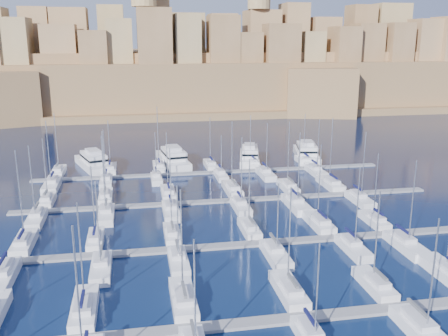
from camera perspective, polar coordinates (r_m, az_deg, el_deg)
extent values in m
plane|color=black|center=(90.84, 1.86, -5.81)|extent=(600.00, 600.00, 0.00)
cube|color=slate|center=(61.15, 8.88, -16.56)|extent=(84.00, 2.00, 0.40)
cube|color=slate|center=(79.92, 3.69, -8.62)|extent=(84.00, 2.00, 0.40)
cube|color=slate|center=(100.01, 0.65, -3.74)|extent=(84.00, 2.00, 0.40)
cube|color=slate|center=(120.77, -1.34, -0.50)|extent=(84.00, 2.00, 0.40)
cube|color=white|center=(63.56, -15.64, -15.32)|extent=(2.90, 9.66, 1.68)
cube|color=silver|center=(62.14, -15.80, -14.80)|extent=(2.03, 4.34, 0.70)
cylinder|color=#9EA0A8|center=(60.87, -16.06, -9.34)|extent=(0.18, 0.18, 12.34)
cube|color=#0F123F|center=(61.22, -15.90, -14.16)|extent=(0.35, 3.86, 0.35)
cube|color=white|center=(63.39, -4.68, -14.86)|extent=(2.90, 9.65, 1.68)
cube|color=silver|center=(61.97, -4.61, -14.33)|extent=(2.03, 4.34, 0.70)
cylinder|color=#9EA0A8|center=(60.52, -4.87, -8.46)|extent=(0.18, 0.18, 13.27)
cube|color=#595B60|center=(61.05, -4.58, -13.69)|extent=(0.35, 3.86, 0.35)
cube|color=white|center=(65.71, 7.40, -13.81)|extent=(2.81, 9.37, 1.67)
cube|color=silver|center=(64.37, 7.70, -13.27)|extent=(1.97, 4.22, 0.70)
cylinder|color=#9EA0A8|center=(63.00, 7.49, -7.79)|extent=(0.18, 0.18, 12.87)
cube|color=#595B60|center=(63.49, 7.86, -12.62)|extent=(0.35, 3.75, 0.35)
cube|color=white|center=(69.50, 16.80, -12.71)|extent=(2.57, 8.58, 1.63)
cube|color=silver|center=(68.31, 17.20, -12.15)|extent=(1.80, 3.86, 0.70)
cylinder|color=#9EA0A8|center=(67.10, 17.05, -7.41)|extent=(0.18, 0.18, 11.85)
cube|color=#595B60|center=(67.51, 17.44, -11.50)|extent=(0.35, 3.43, 0.35)
cube|color=white|center=(75.79, 24.21, -11.00)|extent=(3.20, 10.67, 1.73)
cylinder|color=#9EA0A8|center=(48.38, -16.31, -14.39)|extent=(0.18, 0.18, 14.51)
cylinder|color=#9EA0A8|center=(49.98, -3.36, -14.52)|extent=(0.18, 0.18, 12.06)
cube|color=#595B60|center=(53.84, -3.52, -17.94)|extent=(0.35, 3.49, 0.35)
cube|color=silver|center=(56.76, 9.89, -17.55)|extent=(1.75, 3.75, 0.70)
cylinder|color=#9EA0A8|center=(53.28, 10.60, -13.72)|extent=(0.18, 0.18, 10.59)
cube|color=#0F123F|center=(56.55, 9.79, -16.43)|extent=(0.35, 3.34, 0.35)
cube|color=white|center=(61.11, 21.80, -17.17)|extent=(2.97, 9.89, 1.69)
cube|color=silver|center=(61.22, 21.41, -15.76)|extent=(2.08, 4.45, 0.70)
cylinder|color=#9EA0A8|center=(57.42, 22.75, -11.27)|extent=(0.18, 0.18, 12.64)
cube|color=#595B60|center=(61.08, 21.26, -14.70)|extent=(0.35, 3.96, 0.35)
cube|color=white|center=(84.83, -21.85, -8.04)|extent=(2.83, 9.45, 1.67)
cube|color=silver|center=(83.54, -22.05, -7.53)|extent=(1.98, 4.25, 0.70)
cylinder|color=#9EA0A8|center=(82.71, -22.31, -2.86)|extent=(0.18, 0.18, 14.07)
cube|color=#0F123F|center=(82.74, -22.19, -6.97)|extent=(0.35, 3.78, 0.35)
cube|color=white|center=(82.67, -14.47, -8.03)|extent=(2.46, 8.19, 1.61)
cube|color=silver|center=(81.48, -14.55, -7.50)|extent=(1.72, 3.68, 0.70)
cylinder|color=#9EA0A8|center=(80.84, -14.74, -3.67)|extent=(0.18, 0.18, 11.37)
cube|color=#0F123F|center=(80.72, -14.62, -6.92)|extent=(0.35, 3.27, 0.35)
cube|color=white|center=(82.62, -5.95, -7.64)|extent=(2.50, 8.32, 1.62)
cube|color=silver|center=(81.42, -5.92, -7.10)|extent=(1.75, 3.74, 0.70)
cylinder|color=#9EA0A8|center=(80.83, -6.09, -3.34)|extent=(0.18, 0.18, 11.12)
cube|color=#595B60|center=(80.65, -5.92, -6.52)|extent=(0.35, 3.33, 0.35)
cube|color=white|center=(84.50, 2.91, -7.06)|extent=(2.52, 8.41, 1.62)
cube|color=silver|center=(83.31, 3.06, -6.52)|extent=(1.77, 3.78, 0.70)
cylinder|color=#9EA0A8|center=(82.73, 2.91, -2.80)|extent=(0.18, 0.18, 11.28)
cube|color=#595B60|center=(82.56, 3.14, -5.95)|extent=(0.35, 3.36, 0.35)
cube|color=white|center=(88.60, 10.74, -6.23)|extent=(2.91, 9.70, 1.69)
cube|color=silver|center=(87.34, 11.00, -5.72)|extent=(2.04, 4.37, 0.70)
cylinder|color=#9EA0A8|center=(86.72, 10.86, -1.58)|extent=(0.18, 0.18, 13.00)
cube|color=#0F123F|center=(86.56, 11.15, -5.18)|extent=(0.35, 3.88, 0.35)
cube|color=white|center=(91.95, 16.79, -5.86)|extent=(2.46, 8.19, 1.61)
cube|color=silver|center=(90.88, 17.08, -5.35)|extent=(1.72, 3.69, 0.70)
cylinder|color=#9EA0A8|center=(90.31, 16.98, -1.91)|extent=(0.18, 0.18, 11.36)
cube|color=#0F123F|center=(90.20, 17.25, -4.81)|extent=(0.35, 3.28, 0.35)
cube|color=white|center=(74.23, -24.08, -11.53)|extent=(3.18, 10.62, 1.73)
cube|color=silver|center=(74.66, -24.00, -10.34)|extent=(2.23, 4.78, 0.70)
cube|color=#0F123F|center=(74.72, -23.99, -9.44)|extent=(0.35, 4.25, 0.35)
cube|color=white|center=(72.83, -13.85, -11.17)|extent=(2.74, 9.12, 1.66)
cube|color=silver|center=(73.16, -13.87, -10.03)|extent=(1.92, 4.10, 0.70)
cylinder|color=#9EA0A8|center=(69.75, -14.21, -6.25)|extent=(0.18, 0.18, 12.04)
cube|color=#595B60|center=(73.15, -13.90, -9.13)|extent=(0.35, 3.65, 0.35)
cube|color=white|center=(72.96, -5.23, -10.73)|extent=(2.65, 8.83, 1.64)
cube|color=silver|center=(73.27, -5.31, -9.61)|extent=(1.85, 3.97, 0.70)
cylinder|color=#9EA0A8|center=(70.11, -5.31, -6.27)|extent=(0.18, 0.18, 10.84)
cube|color=#595B60|center=(73.25, -5.36, -8.72)|extent=(0.35, 3.53, 0.35)
cube|color=white|center=(75.23, 5.93, -9.93)|extent=(2.76, 9.22, 1.66)
cube|color=silver|center=(75.56, 5.76, -8.83)|extent=(1.94, 4.15, 0.70)
cylinder|color=#9EA0A8|center=(72.52, 6.16, -5.72)|extent=(0.18, 0.18, 10.44)
cube|color=#595B60|center=(75.56, 5.68, -7.97)|extent=(0.35, 3.69, 0.35)
cube|color=white|center=(79.55, 14.54, -8.95)|extent=(2.63, 8.77, 1.64)
cube|color=silver|center=(79.83, 14.33, -7.94)|extent=(1.84, 3.95, 0.70)
cylinder|color=#9EA0A8|center=(76.73, 15.00, -4.33)|extent=(0.18, 0.18, 12.18)
cube|color=#0F123F|center=(79.81, 14.25, -7.12)|extent=(0.35, 3.51, 0.35)
cube|color=white|center=(82.92, 20.11, -8.38)|extent=(2.95, 9.84, 1.69)
cube|color=silver|center=(83.26, 19.84, -7.38)|extent=(2.07, 4.43, 0.70)
cylinder|color=#9EA0A8|center=(80.06, 20.74, -3.67)|extent=(0.18, 0.18, 12.97)
cube|color=#0F123F|center=(83.28, 19.74, -6.59)|extent=(0.35, 3.94, 0.35)
cube|color=white|center=(104.64, -19.52, -3.59)|extent=(2.51, 8.36, 1.62)
cube|color=silver|center=(103.51, -19.64, -3.12)|extent=(1.76, 3.76, 0.70)
cylinder|color=#9EA0A8|center=(103.25, -19.79, 0.00)|extent=(0.18, 0.18, 11.71)
cube|color=#595B60|center=(102.82, -19.72, -2.64)|extent=(0.35, 3.35, 0.35)
cube|color=white|center=(103.54, -13.35, -3.32)|extent=(2.62, 8.74, 1.64)
cube|color=silver|center=(102.36, -13.41, -2.84)|extent=(1.83, 3.93, 0.70)
cylinder|color=#9EA0A8|center=(102.03, -13.58, 0.59)|extent=(0.18, 0.18, 12.70)
cube|color=#595B60|center=(101.63, -13.46, -2.35)|extent=(0.35, 3.49, 0.35)
cube|color=white|center=(103.77, -6.39, -2.95)|extent=(2.76, 9.22, 1.66)
cube|color=silver|center=(102.54, -6.37, -2.48)|extent=(1.94, 4.15, 0.70)
cylinder|color=#9EA0A8|center=(102.38, -6.52, 0.76)|extent=(0.18, 0.18, 11.96)
cube|color=#0F123F|center=(101.80, -6.37, -1.99)|extent=(0.35, 3.69, 0.35)
cube|color=white|center=(105.82, 0.95, -2.50)|extent=(2.99, 9.96, 1.70)
cube|color=silver|center=(104.53, 1.06, -2.03)|extent=(2.09, 4.48, 0.70)
cylinder|color=#9EA0A8|center=(104.29, 0.91, 1.62)|extent=(0.18, 0.18, 13.69)
cube|color=#595B60|center=(103.77, 1.11, -1.55)|extent=(0.35, 3.99, 0.35)
cube|color=white|center=(108.31, 7.32, -2.23)|extent=(2.69, 8.96, 1.65)
cube|color=silver|center=(107.16, 7.49, -1.77)|extent=(1.88, 4.03, 0.70)
cylinder|color=#9EA0A8|center=(106.81, 7.38, 1.71)|extent=(0.18, 0.18, 13.41)
cube|color=#595B60|center=(106.46, 7.58, -1.29)|extent=(0.35, 3.59, 0.35)
cube|color=white|center=(112.16, 12.04, -1.83)|extent=(3.05, 10.18, 1.71)
cube|color=silver|center=(110.93, 12.27, -1.38)|extent=(2.14, 4.58, 0.70)
cylinder|color=#9EA0A8|center=(110.72, 12.15, 2.09)|extent=(0.18, 0.18, 13.77)
cube|color=#0F123F|center=(110.20, 12.40, -0.93)|extent=(0.35, 4.07, 0.35)
cube|color=white|center=(94.68, -20.67, -5.58)|extent=(2.72, 9.08, 1.65)
cube|color=silver|center=(95.15, -20.64, -4.73)|extent=(1.91, 4.09, 0.70)
cylinder|color=#9EA0A8|center=(92.14, -21.11, -1.47)|extent=(0.18, 0.18, 12.73)
cube|color=#595B60|center=(95.25, -20.65, -4.04)|extent=(0.35, 3.63, 0.35)
cube|color=white|center=(93.08, -13.30, -5.35)|extent=(2.78, 9.27, 1.66)
cube|color=silver|center=(93.57, -13.31, -4.48)|extent=(1.95, 4.17, 0.70)
cylinder|color=#9EA0A8|center=(90.31, -13.60, -0.76)|extent=(0.18, 0.18, 14.04)
cube|color=#595B60|center=(93.68, -13.34, -3.78)|extent=(0.35, 3.71, 0.35)
cube|color=white|center=(92.88, -6.06, -5.06)|extent=(2.93, 9.75, 1.69)
cube|color=silver|center=(93.40, -6.13, -4.17)|extent=(2.05, 4.39, 0.70)
cylinder|color=#9EA0A8|center=(90.41, -6.15, -1.23)|extent=(0.18, 0.18, 11.49)
cube|color=#0F123F|center=(93.53, -6.17, -3.47)|extent=(0.35, 3.90, 0.35)
cube|color=white|center=(95.11, 1.93, -4.52)|extent=(2.64, 8.80, 1.64)
cube|color=silver|center=(95.55, 1.82, -3.69)|extent=(1.85, 3.96, 0.70)
cylinder|color=#9EA0A8|center=(92.58, 2.03, -0.37)|extent=(0.18, 0.18, 12.83)
cube|color=#0F123F|center=(95.64, 1.77, -3.01)|extent=(0.35, 3.52, 0.35)
cube|color=white|center=(97.11, 8.28, -4.24)|extent=(3.14, 10.48, 1.72)
cube|color=silver|center=(97.67, 8.12, -3.37)|extent=(2.20, 4.71, 0.70)
cylinder|color=#9EA0A8|center=(94.48, 8.55, 0.02)|extent=(0.18, 0.18, 13.44)
cube|color=#0F123F|center=(97.83, 8.04, -2.69)|extent=(0.35, 4.19, 0.35)
cube|color=white|center=(102.62, 15.28, -3.60)|extent=(2.75, 9.17, 1.66)
cube|color=silver|center=(103.05, 15.10, -2.82)|extent=(1.93, 4.13, 0.70)
cylinder|color=#9EA0A8|center=(100.24, 15.67, 0.31)|extent=(0.18, 0.18, 13.00)
cube|color=#0F123F|center=(103.15, 15.03, -2.19)|extent=(0.35, 3.67, 0.35)
cube|color=white|center=(126.00, -18.37, -0.47)|extent=(2.73, 9.09, 1.65)
cube|color=silver|center=(124.85, -18.47, -0.05)|extent=(1.91, 4.09, 0.70)
cylinder|color=#9EA0A8|center=(124.81, -18.62, 2.90)|extent=(0.18, 0.18, 13.30)
cube|color=#595B60|center=(124.16, -18.54, 0.36)|extent=(0.35, 3.64, 0.35)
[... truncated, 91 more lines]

